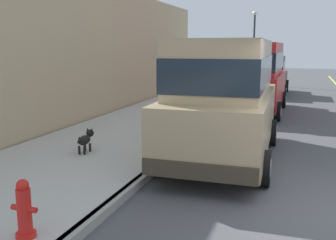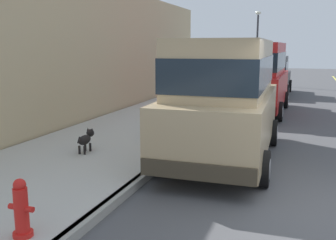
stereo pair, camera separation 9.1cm
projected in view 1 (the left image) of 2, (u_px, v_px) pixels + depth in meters
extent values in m
cube|color=gray|center=(137.00, 184.00, 6.63)|extent=(0.16, 64.00, 0.14)
cube|color=#B7B5AD|center=(48.00, 173.00, 7.20)|extent=(3.60, 64.00, 0.14)
cube|color=tan|center=(224.00, 119.00, 8.23)|extent=(2.03, 4.85, 1.10)
cube|color=tan|center=(225.00, 67.00, 8.02)|extent=(1.77, 3.84, 1.10)
cube|color=#19232D|center=(225.00, 71.00, 8.04)|extent=(1.81, 3.88, 0.61)
cube|color=#3E3527|center=(237.00, 118.00, 10.51)|extent=(1.87, 0.25, 0.28)
cube|color=#3E3527|center=(199.00, 170.00, 6.10)|extent=(1.87, 0.25, 0.28)
cylinder|color=black|center=(196.00, 128.00, 10.01)|extent=(0.24, 0.65, 0.64)
cylinder|color=#9E9EA3|center=(196.00, 128.00, 10.01)|extent=(0.25, 0.36, 0.35)
cylinder|color=black|center=(272.00, 132.00, 9.45)|extent=(0.24, 0.65, 0.64)
cylinder|color=#9E9EA3|center=(272.00, 132.00, 9.45)|extent=(0.25, 0.36, 0.35)
cylinder|color=black|center=(160.00, 159.00, 7.21)|extent=(0.24, 0.65, 0.64)
cylinder|color=#9E9EA3|center=(160.00, 159.00, 7.21)|extent=(0.25, 0.36, 0.35)
cylinder|color=black|center=(264.00, 168.00, 6.66)|extent=(0.24, 0.65, 0.64)
cylinder|color=#9E9EA3|center=(264.00, 168.00, 6.66)|extent=(0.25, 0.36, 0.35)
cube|color=#EAEACC|center=(217.00, 97.00, 10.60)|extent=(0.28, 0.09, 0.14)
cube|color=#EAEACC|center=(260.00, 98.00, 10.26)|extent=(0.28, 0.09, 0.14)
cube|color=red|center=(254.00, 89.00, 14.11)|extent=(1.97, 4.83, 1.10)
cube|color=red|center=(256.00, 58.00, 13.90)|extent=(1.73, 3.82, 1.10)
cube|color=#19232D|center=(255.00, 61.00, 13.92)|extent=(1.77, 3.86, 0.61)
cube|color=#400A0A|center=(261.00, 93.00, 16.36)|extent=(1.86, 0.23, 0.28)
cube|color=#400A0A|center=(244.00, 110.00, 12.01)|extent=(1.86, 0.23, 0.28)
cylinder|color=black|center=(235.00, 98.00, 15.90)|extent=(0.23, 0.64, 0.64)
cylinder|color=#9E9EA3|center=(235.00, 98.00, 15.90)|extent=(0.25, 0.36, 0.35)
cylinder|color=black|center=(283.00, 100.00, 15.27)|extent=(0.23, 0.64, 0.64)
cylinder|color=#9E9EA3|center=(283.00, 100.00, 15.27)|extent=(0.25, 0.36, 0.35)
cylinder|color=black|center=(220.00, 108.00, 13.15)|extent=(0.23, 0.64, 0.64)
cylinder|color=#9E9EA3|center=(220.00, 108.00, 13.15)|extent=(0.25, 0.36, 0.35)
cylinder|color=black|center=(277.00, 111.00, 12.52)|extent=(0.23, 0.64, 0.64)
cylinder|color=#9E9EA3|center=(277.00, 111.00, 12.52)|extent=(0.25, 0.36, 0.35)
cube|color=#EAEACC|center=(248.00, 79.00, 16.47)|extent=(0.28, 0.08, 0.14)
cube|color=#EAEACC|center=(276.00, 80.00, 16.08)|extent=(0.28, 0.08, 0.14)
cube|color=black|center=(267.00, 80.00, 19.64)|extent=(1.83, 4.51, 0.76)
cube|color=black|center=(268.00, 65.00, 19.40)|extent=(1.60, 2.11, 0.84)
cube|color=#19232D|center=(268.00, 66.00, 19.41)|extent=(1.63, 2.15, 0.46)
cube|color=black|center=(270.00, 81.00, 21.73)|extent=(1.77, 0.21, 0.28)
cube|color=black|center=(262.00, 89.00, 17.64)|extent=(1.77, 0.21, 0.28)
cylinder|color=black|center=(252.00, 85.00, 21.30)|extent=(0.22, 0.64, 0.64)
cylinder|color=#9E9EA3|center=(252.00, 85.00, 21.30)|extent=(0.24, 0.35, 0.35)
cylinder|color=black|center=(286.00, 86.00, 20.72)|extent=(0.22, 0.64, 0.64)
cylinder|color=#9E9EA3|center=(286.00, 86.00, 20.72)|extent=(0.24, 0.35, 0.35)
cylinder|color=black|center=(245.00, 90.00, 18.71)|extent=(0.22, 0.64, 0.64)
cylinder|color=#9E9EA3|center=(245.00, 90.00, 18.71)|extent=(0.24, 0.35, 0.35)
cylinder|color=black|center=(284.00, 91.00, 18.13)|extent=(0.22, 0.64, 0.64)
cylinder|color=#9E9EA3|center=(284.00, 91.00, 18.13)|extent=(0.24, 0.35, 0.35)
cube|color=#EAEACC|center=(261.00, 75.00, 21.87)|extent=(0.28, 0.08, 0.14)
cube|color=#EAEACC|center=(281.00, 75.00, 21.51)|extent=(0.28, 0.08, 0.14)
ellipsoid|color=black|center=(84.00, 140.00, 8.24)|extent=(0.24, 0.46, 0.20)
cylinder|color=black|center=(85.00, 147.00, 8.42)|extent=(0.05, 0.05, 0.18)
cylinder|color=black|center=(90.00, 147.00, 8.39)|extent=(0.05, 0.05, 0.18)
cylinder|color=black|center=(79.00, 150.00, 8.16)|extent=(0.05, 0.05, 0.18)
cylinder|color=black|center=(85.00, 151.00, 8.13)|extent=(0.05, 0.05, 0.18)
sphere|color=black|center=(90.00, 133.00, 8.50)|extent=(0.17, 0.17, 0.17)
ellipsoid|color=black|center=(92.00, 133.00, 8.59)|extent=(0.08, 0.12, 0.06)
cone|color=black|center=(88.00, 129.00, 8.49)|extent=(0.06, 0.06, 0.07)
cone|color=black|center=(92.00, 130.00, 8.46)|extent=(0.06, 0.06, 0.07)
cylinder|color=black|center=(79.00, 140.00, 7.98)|extent=(0.05, 0.12, 0.13)
cylinder|color=red|center=(26.00, 235.00, 4.62)|extent=(0.24, 0.24, 0.06)
cylinder|color=red|center=(24.00, 211.00, 4.56)|extent=(0.17, 0.17, 0.55)
sphere|color=red|center=(22.00, 185.00, 4.51)|extent=(0.15, 0.15, 0.15)
cylinder|color=red|center=(16.00, 207.00, 4.60)|extent=(0.10, 0.07, 0.07)
cylinder|color=red|center=(33.00, 210.00, 4.52)|extent=(0.10, 0.07, 0.07)
cylinder|color=#2D2D33|center=(254.00, 49.00, 24.51)|extent=(0.12, 0.12, 4.20)
ellipsoid|color=silver|center=(255.00, 13.00, 24.10)|extent=(0.36, 0.36, 0.20)
cube|color=tan|center=(98.00, 52.00, 12.90)|extent=(0.50, 20.00, 4.40)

